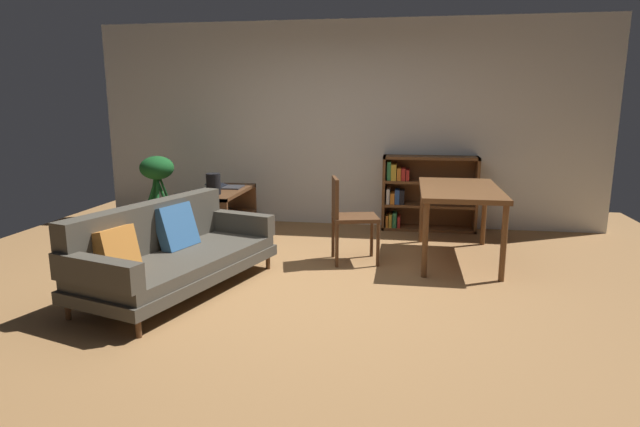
{
  "coord_description": "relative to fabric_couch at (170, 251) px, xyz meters",
  "views": [
    {
      "loc": [
        0.85,
        -4.42,
        1.65
      ],
      "look_at": [
        0.02,
        0.53,
        0.59
      ],
      "focal_mm": 29.61,
      "sensor_mm": 36.0,
      "label": 1
    }
  ],
  "objects": [
    {
      "name": "fabric_couch",
      "position": [
        0.0,
        0.0,
        0.0
      ],
      "size": [
        1.36,
        2.09,
        0.77
      ],
      "color": "#56351E",
      "rests_on": "ground_plane"
    },
    {
      "name": "ground_plane",
      "position": [
        1.2,
        0.21,
        -0.36
      ],
      "size": [
        8.16,
        8.16,
        0.0
      ],
      "primitive_type": "plane",
      "color": "#9E7042"
    },
    {
      "name": "desk_speaker",
      "position": [
        -0.16,
        1.54,
        0.37
      ],
      "size": [
        0.16,
        0.16,
        0.24
      ],
      "color": "black",
      "rests_on": "media_console"
    },
    {
      "name": "media_console",
      "position": [
        -0.13,
        1.84,
        -0.07
      ],
      "size": [
        0.43,
        1.16,
        0.6
      ],
      "color": "#56351E",
      "rests_on": "ground_plane"
    },
    {
      "name": "dining_chair_near",
      "position": [
        1.46,
        1.1,
        0.15
      ],
      "size": [
        0.54,
        0.49,
        0.9
      ],
      "color": "#56351E",
      "rests_on": "ground_plane"
    },
    {
      "name": "bookshelf",
      "position": [
        2.27,
        2.73,
        0.13
      ],
      "size": [
        1.21,
        0.32,
        0.97
      ],
      "color": "brown",
      "rests_on": "ground_plane"
    },
    {
      "name": "dining_table",
      "position": [
        2.6,
        1.38,
        0.34
      ],
      "size": [
        0.81,
        1.43,
        0.78
      ],
      "color": "brown",
      "rests_on": "ground_plane"
    },
    {
      "name": "potted_floor_plant",
      "position": [
        -1.09,
        2.02,
        0.25
      ],
      "size": [
        0.44,
        0.49,
        0.98
      ],
      "color": "#333338",
      "rests_on": "ground_plane"
    },
    {
      "name": "back_wall_panel",
      "position": [
        1.2,
        2.91,
        0.99
      ],
      "size": [
        6.8,
        0.1,
        2.7
      ],
      "primitive_type": "cube",
      "color": "silver",
      "rests_on": "ground_plane"
    },
    {
      "name": "open_laptop",
      "position": [
        -0.17,
        2.02,
        0.26
      ],
      "size": [
        0.44,
        0.31,
        0.06
      ],
      "color": "#333338",
      "rests_on": "media_console"
    }
  ]
}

